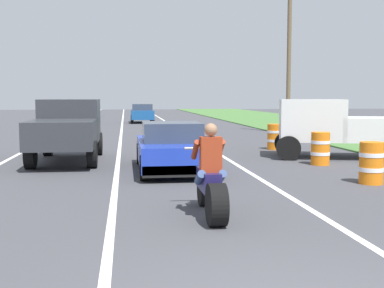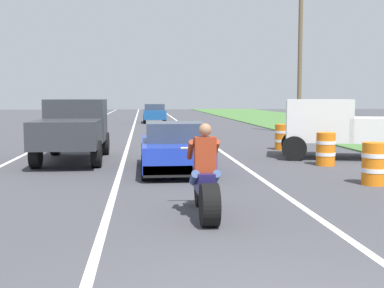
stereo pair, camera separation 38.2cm
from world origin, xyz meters
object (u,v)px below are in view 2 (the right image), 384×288
at_px(sports_car_blue, 174,149).
at_px(construction_barrel_nearest, 374,164).
at_px(construction_barrel_mid, 326,149).
at_px(construction_barrel_far, 282,137).
at_px(motorcycle_with_rider, 205,183).
at_px(pickup_truck_right_shoulder_white, 346,126).
at_px(distant_car_far_ahead, 154,113).
at_px(pickup_truck_left_lane_dark_grey, 73,127).

height_order(sports_car_blue, construction_barrel_nearest, sports_car_blue).
relative_size(sports_car_blue, construction_barrel_mid, 4.30).
bearing_deg(construction_barrel_far, motorcycle_with_rider, -111.98).
distance_m(pickup_truck_right_shoulder_white, construction_barrel_far, 3.32).
bearing_deg(construction_barrel_far, pickup_truck_right_shoulder_white, -65.23).
bearing_deg(pickup_truck_right_shoulder_white, sports_car_blue, -158.36).
bearing_deg(construction_barrel_far, distant_car_far_ahead, 101.80).
relative_size(pickup_truck_right_shoulder_white, construction_barrel_mid, 5.14).
bearing_deg(sports_car_blue, pickup_truck_right_shoulder_white, 21.64).
xyz_separation_m(pickup_truck_left_lane_dark_grey, construction_barrel_nearest, (7.63, -5.24, -0.60)).
distance_m(sports_car_blue, construction_barrel_far, 7.00).
relative_size(construction_barrel_far, distant_car_far_ahead, 0.25).
relative_size(construction_barrel_mid, distant_car_far_ahead, 0.25).
height_order(pickup_truck_left_lane_dark_grey, distant_car_far_ahead, pickup_truck_left_lane_dark_grey).
bearing_deg(construction_barrel_nearest, sports_car_blue, 149.29).
bearing_deg(construction_barrel_mid, sports_car_blue, -171.41).
bearing_deg(construction_barrel_mid, motorcycle_with_rider, -125.43).
bearing_deg(sports_car_blue, motorcycle_with_rider, -88.19).
bearing_deg(distant_car_far_ahead, construction_barrel_nearest, -81.40).
distance_m(motorcycle_with_rider, construction_barrel_nearest, 5.20).
bearing_deg(sports_car_blue, distant_car_far_ahead, 89.85).
xyz_separation_m(motorcycle_with_rider, construction_barrel_mid, (4.43, 6.23, -0.09)).
bearing_deg(construction_barrel_nearest, motorcycle_with_rider, -146.84).
distance_m(pickup_truck_left_lane_dark_grey, pickup_truck_right_shoulder_white, 9.02).
height_order(motorcycle_with_rider, construction_barrel_far, motorcycle_with_rider).
distance_m(pickup_truck_left_lane_dark_grey, distant_car_far_ahead, 24.42).
distance_m(construction_barrel_far, distant_car_far_ahead, 21.91).
bearing_deg(construction_barrel_mid, pickup_truck_left_lane_dark_grey, 166.49).
xyz_separation_m(pickup_truck_left_lane_dark_grey, construction_barrel_mid, (7.71, -1.85, -0.60)).
bearing_deg(distant_car_far_ahead, pickup_truck_right_shoulder_white, -76.53).
bearing_deg(construction_barrel_mid, distant_car_far_ahead, 99.87).
relative_size(motorcycle_with_rider, sports_car_blue, 0.51).
bearing_deg(distant_car_far_ahead, pickup_truck_left_lane_dark_grey, -97.46).
bearing_deg(construction_barrel_far, pickup_truck_left_lane_dark_grey, -160.14).
bearing_deg(pickup_truck_right_shoulder_white, pickup_truck_left_lane_dark_grey, 178.73).
xyz_separation_m(pickup_truck_right_shoulder_white, construction_barrel_far, (-1.37, 2.96, -0.60)).
height_order(pickup_truck_left_lane_dark_grey, pickup_truck_right_shoulder_white, same).
height_order(construction_barrel_nearest, construction_barrel_mid, same).
height_order(construction_barrel_nearest, construction_barrel_far, same).
distance_m(motorcycle_with_rider, pickup_truck_left_lane_dark_grey, 8.73).
bearing_deg(construction_barrel_far, sports_car_blue, -130.59).
height_order(sports_car_blue, construction_barrel_far, sports_car_blue).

